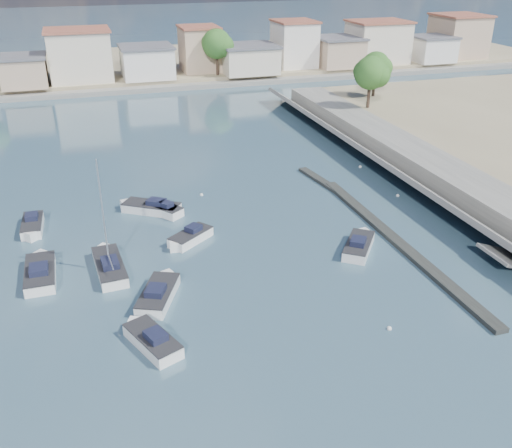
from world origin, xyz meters
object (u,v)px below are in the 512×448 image
at_px(motorboat_e, 41,272).
at_px(motorboat_f, 162,210).
at_px(motorboat_g, 32,227).
at_px(sailboat, 109,265).
at_px(motorboat_a, 151,340).
at_px(motorboat_b, 159,293).
at_px(motorboat_h, 359,245).
at_px(motorboat_c, 149,208).
at_px(motorboat_d, 189,238).

relative_size(motorboat_e, motorboat_f, 1.51).
relative_size(motorboat_g, sailboat, 0.53).
relative_size(motorboat_a, sailboat, 0.53).
distance_m(motorboat_f, motorboat_g, 11.05).
distance_m(motorboat_b, motorboat_f, 14.01).
distance_m(motorboat_f, motorboat_h, 18.07).
height_order(motorboat_b, motorboat_g, same).
bearing_deg(motorboat_c, sailboat, -113.75).
height_order(motorboat_d, sailboat, sailboat).
xyz_separation_m(motorboat_c, motorboat_d, (2.27, -7.12, -0.00)).
xyz_separation_m(motorboat_b, sailboat, (-2.97, 4.90, 0.04)).
distance_m(motorboat_e, sailboat, 4.89).
xyz_separation_m(motorboat_a, sailboat, (-1.69, 9.88, 0.04)).
distance_m(motorboat_a, motorboat_h, 18.97).
height_order(motorboat_e, motorboat_g, same).
height_order(motorboat_e, motorboat_f, same).
relative_size(motorboat_b, motorboat_d, 1.27).
height_order(motorboat_c, sailboat, sailboat).
distance_m(motorboat_d, motorboat_h, 13.72).
bearing_deg(motorboat_b, motorboat_e, 145.12).
distance_m(motorboat_d, sailboat, 7.02).
height_order(motorboat_g, motorboat_h, same).
distance_m(motorboat_b, motorboat_h, 16.41).
bearing_deg(motorboat_a, motorboat_h, 22.39).
xyz_separation_m(motorboat_d, motorboat_g, (-12.24, 6.10, 0.00)).
xyz_separation_m(motorboat_f, motorboat_g, (-11.05, -0.24, 0.00)).
bearing_deg(motorboat_d, motorboat_b, -115.50).
bearing_deg(motorboat_f, motorboat_b, -99.75).
bearing_deg(motorboat_d, motorboat_a, -111.28).
relative_size(motorboat_a, motorboat_f, 1.25).
xyz_separation_m(motorboat_d, motorboat_e, (-11.39, -2.01, 0.00)).
relative_size(motorboat_c, motorboat_h, 1.14).
relative_size(motorboat_f, sailboat, 0.43).
xyz_separation_m(motorboat_e, sailboat, (4.86, -0.56, 0.04)).
height_order(motorboat_b, motorboat_d, same).
relative_size(motorboat_c, motorboat_f, 1.40).
bearing_deg(motorboat_b, motorboat_a, -104.48).
height_order(motorboat_c, motorboat_h, same).
height_order(motorboat_g, sailboat, sailboat).
relative_size(motorboat_c, motorboat_d, 1.31).
bearing_deg(motorboat_e, motorboat_a, -57.92).
height_order(motorboat_c, motorboat_d, same).
distance_m(motorboat_c, motorboat_g, 10.02).
relative_size(motorboat_d, motorboat_h, 0.87).
relative_size(motorboat_d, sailboat, 0.46).
height_order(motorboat_e, sailboat, sailboat).
xyz_separation_m(motorboat_e, motorboat_h, (24.08, -3.22, 0.00)).
bearing_deg(motorboat_a, motorboat_f, 78.98).
height_order(motorboat_a, motorboat_g, same).
xyz_separation_m(motorboat_e, motorboat_f, (10.20, 8.35, -0.00)).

